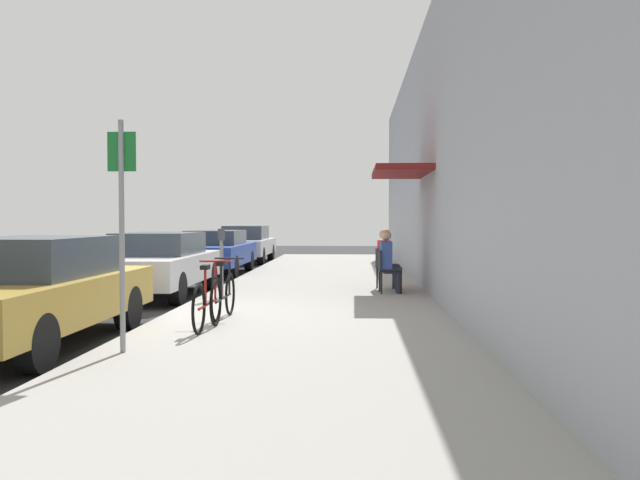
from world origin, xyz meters
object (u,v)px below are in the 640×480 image
(cafe_chair_0, at_px, (386,268))
(parking_meter, at_px, (221,257))
(parked_car_1, at_px, (158,263))
(street_sign, at_px, (122,217))
(seated_patron_0, at_px, (389,259))
(parked_car_0, at_px, (30,290))
(seated_patron_1, at_px, (387,257))
(bicycle_1, at_px, (223,296))
(parked_car_2, at_px, (215,251))
(cafe_chair_1, at_px, (384,266))
(parked_car_3, at_px, (246,243))
(bicycle_0, at_px, (208,302))

(cafe_chair_0, bearing_deg, parking_meter, -165.21)
(parked_car_1, bearing_deg, cafe_chair_0, -2.05)
(street_sign, bearing_deg, seated_patron_0, 61.29)
(parked_car_0, distance_m, seated_patron_1, 7.66)
(street_sign, relative_size, bicycle_1, 1.52)
(cafe_chair_0, bearing_deg, seated_patron_0, 3.84)
(parked_car_2, relative_size, cafe_chair_1, 5.06)
(street_sign, xyz_separation_m, cafe_chair_0, (3.24, 6.03, -1.02))
(parked_car_3, bearing_deg, parking_meter, -82.62)
(parked_car_1, distance_m, parking_meter, 1.86)
(seated_patron_0, distance_m, seated_patron_1, 0.77)
(bicycle_0, xyz_separation_m, cafe_chair_1, (2.66, 5.13, 0.14))
(parked_car_2, relative_size, bicycle_1, 2.57)
(cafe_chair_0, distance_m, seated_patron_1, 0.80)
(parked_car_3, bearing_deg, bicycle_1, -81.70)
(cafe_chair_1, bearing_deg, cafe_chair_0, -90.11)
(bicycle_1, height_order, seated_patron_0, seated_patron_0)
(cafe_chair_0, height_order, cafe_chair_1, same)
(bicycle_1, relative_size, seated_patron_1, 1.33)
(street_sign, height_order, seated_patron_1, street_sign)
(parked_car_1, bearing_deg, street_sign, -76.39)
(seated_patron_1, bearing_deg, parked_car_0, -128.85)
(parked_car_3, distance_m, cafe_chair_1, 11.40)
(parked_car_3, distance_m, seated_patron_0, 12.12)
(parked_car_1, height_order, bicycle_0, parked_car_1)
(seated_patron_0, height_order, seated_patron_1, same)
(parking_meter, distance_m, seated_patron_0, 3.36)
(parked_car_1, bearing_deg, parked_car_3, 90.00)
(bicycle_0, bearing_deg, cafe_chair_0, 58.69)
(street_sign, bearing_deg, parked_car_0, 150.95)
(parked_car_1, relative_size, seated_patron_0, 3.41)
(parking_meter, bearing_deg, street_sign, -90.55)
(parked_car_0, height_order, bicycle_0, parked_car_0)
(parked_car_2, distance_m, street_sign, 11.90)
(bicycle_0, xyz_separation_m, bicycle_1, (0.07, 0.69, 0.00))
(parked_car_0, height_order, parking_meter, parking_meter)
(bicycle_0, bearing_deg, parked_car_3, 97.67)
(bicycle_0, bearing_deg, parked_car_2, 101.67)
(bicycle_0, bearing_deg, parked_car_0, -158.38)
(parked_car_1, distance_m, seated_patron_1, 4.84)
(parked_car_1, bearing_deg, parked_car_2, 90.00)
(street_sign, distance_m, cafe_chair_1, 7.59)
(cafe_chair_0, height_order, seated_patron_0, seated_patron_0)
(parked_car_1, bearing_deg, bicycle_0, -65.29)
(street_sign, relative_size, cafe_chair_1, 2.99)
(parking_meter, distance_m, street_sign, 5.24)
(street_sign, relative_size, seated_patron_1, 2.02)
(parking_meter, height_order, cafe_chair_1, parking_meter)
(parked_car_0, bearing_deg, parking_meter, 70.39)
(parked_car_0, xyz_separation_m, parking_meter, (1.55, 4.35, 0.17))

